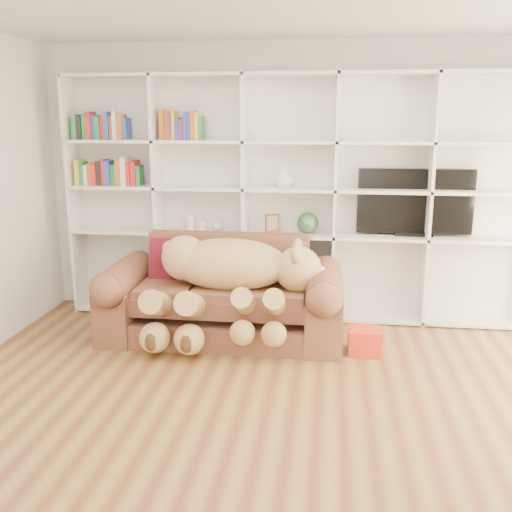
# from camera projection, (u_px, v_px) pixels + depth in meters

# --- Properties ---
(floor) EXTENTS (5.00, 5.00, 0.00)m
(floor) POSITION_uv_depth(u_px,v_px,m) (261.00, 437.00, 3.62)
(floor) COLOR brown
(floor) RESTS_ON ground
(wall_back) EXTENTS (5.00, 0.02, 2.70)m
(wall_back) POSITION_uv_depth(u_px,v_px,m) (291.00, 182.00, 5.71)
(wall_back) COLOR white
(wall_back) RESTS_ON floor
(bookshelf) EXTENTS (4.43, 0.35, 2.40)m
(bookshelf) POSITION_uv_depth(u_px,v_px,m) (266.00, 187.00, 5.62)
(bookshelf) COLOR white
(bookshelf) RESTS_ON floor
(sofa) EXTENTS (2.16, 0.93, 0.91)m
(sofa) POSITION_uv_depth(u_px,v_px,m) (224.00, 300.00, 5.23)
(sofa) COLOR brown
(sofa) RESTS_ON floor
(teddy_bear) EXTENTS (1.57, 0.87, 0.91)m
(teddy_bear) POSITION_uv_depth(u_px,v_px,m) (229.00, 276.00, 4.98)
(teddy_bear) COLOR tan
(teddy_bear) RESTS_ON sofa
(throw_pillow) EXTENTS (0.42, 0.24, 0.43)m
(throw_pillow) POSITION_uv_depth(u_px,v_px,m) (173.00, 260.00, 5.37)
(throw_pillow) COLOR #5A0F1A
(throw_pillow) RESTS_ON sofa
(gift_box) EXTENTS (0.28, 0.27, 0.22)m
(gift_box) POSITION_uv_depth(u_px,v_px,m) (365.00, 341.00, 4.89)
(gift_box) COLOR red
(gift_box) RESTS_ON floor
(tv) EXTENTS (1.09, 0.18, 0.64)m
(tv) POSITION_uv_depth(u_px,v_px,m) (415.00, 203.00, 5.46)
(tv) COLOR black
(tv) RESTS_ON bookshelf
(picture_frame) EXTENTS (0.14, 0.08, 0.18)m
(picture_frame) POSITION_uv_depth(u_px,v_px,m) (272.00, 223.00, 5.64)
(picture_frame) COLOR #54321C
(picture_frame) RESTS_ON bookshelf
(green_vase) EXTENTS (0.21, 0.21, 0.21)m
(green_vase) POSITION_uv_depth(u_px,v_px,m) (308.00, 223.00, 5.59)
(green_vase) COLOR #2D5733
(green_vase) RESTS_ON bookshelf
(figurine_tall) EXTENTS (0.08, 0.08, 0.15)m
(figurine_tall) POSITION_uv_depth(u_px,v_px,m) (190.00, 223.00, 5.75)
(figurine_tall) COLOR white
(figurine_tall) RESTS_ON bookshelf
(figurine_short) EXTENTS (0.08, 0.08, 0.10)m
(figurine_short) POSITION_uv_depth(u_px,v_px,m) (202.00, 226.00, 5.74)
(figurine_short) COLOR white
(figurine_short) RESTS_ON bookshelf
(snow_globe) EXTENTS (0.10, 0.10, 0.10)m
(snow_globe) POSITION_uv_depth(u_px,v_px,m) (218.00, 226.00, 5.72)
(snow_globe) COLOR silver
(snow_globe) RESTS_ON bookshelf
(shelf_vase) EXTENTS (0.25, 0.25, 0.20)m
(shelf_vase) POSITION_uv_depth(u_px,v_px,m) (283.00, 177.00, 5.52)
(shelf_vase) COLOR silver
(shelf_vase) RESTS_ON bookshelf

